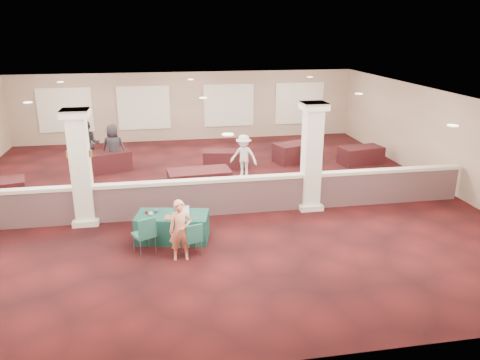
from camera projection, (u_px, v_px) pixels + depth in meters
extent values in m
plane|color=#3E0F11|center=(206.00, 197.00, 15.11)|extent=(16.00, 16.00, 0.00)
cube|color=#866E5C|center=(187.00, 106.00, 22.08)|extent=(16.00, 0.04, 3.20)
cube|color=#866E5C|center=(258.00, 279.00, 7.13)|extent=(16.00, 0.04, 3.20)
cube|color=#866E5C|center=(438.00, 138.00, 15.92)|extent=(0.04, 16.00, 3.20)
cube|color=white|center=(203.00, 97.00, 14.10)|extent=(16.00, 16.00, 0.02)
cube|color=brown|center=(211.00, 198.00, 13.55)|extent=(15.60, 0.20, 1.00)
cube|color=beige|center=(210.00, 180.00, 13.38)|extent=(15.60, 0.28, 0.10)
cube|color=silver|center=(81.00, 168.00, 12.63)|extent=(0.50, 0.50, 3.20)
cube|color=silver|center=(87.00, 220.00, 13.11)|extent=(0.70, 0.70, 0.16)
cube|color=silver|center=(75.00, 113.00, 12.15)|extent=(0.72, 0.72, 0.20)
cube|color=silver|center=(311.00, 157.00, 13.70)|extent=(0.50, 0.50, 3.20)
cube|color=silver|center=(309.00, 205.00, 14.18)|extent=(0.70, 0.70, 0.16)
cube|color=silver|center=(314.00, 106.00, 13.22)|extent=(0.72, 0.72, 0.20)
cylinder|color=brown|center=(68.00, 154.00, 12.45)|extent=(0.12, 0.12, 0.18)
cylinder|color=white|center=(68.00, 154.00, 12.45)|extent=(0.09, 0.09, 0.10)
cylinder|color=brown|center=(90.00, 153.00, 12.55)|extent=(0.12, 0.12, 0.18)
cylinder|color=white|center=(90.00, 153.00, 12.55)|extent=(0.09, 0.09, 0.10)
cube|color=#0F3730|center=(173.00, 227.00, 12.01)|extent=(1.96, 1.25, 0.70)
cube|color=#205F57|center=(192.00, 239.00, 11.20)|extent=(0.53, 0.53, 0.06)
cube|color=#205F57|center=(194.00, 233.00, 10.96)|extent=(0.40, 0.17, 0.41)
cylinder|color=slate|center=(188.00, 252.00, 11.05)|extent=(0.03, 0.03, 0.39)
cylinder|color=slate|center=(202.00, 248.00, 11.20)|extent=(0.03, 0.03, 0.39)
cylinder|color=slate|center=(183.00, 246.00, 11.34)|extent=(0.03, 0.03, 0.39)
cylinder|color=slate|center=(196.00, 243.00, 11.49)|extent=(0.03, 0.03, 0.39)
cube|color=#205F57|center=(144.00, 235.00, 11.30)|extent=(0.64, 0.64, 0.06)
cube|color=#205F57|center=(147.00, 228.00, 11.06)|extent=(0.43, 0.25, 0.45)
cylinder|color=slate|center=(141.00, 249.00, 11.12)|extent=(0.03, 0.03, 0.43)
cylinder|color=slate|center=(156.00, 245.00, 11.34)|extent=(0.03, 0.03, 0.43)
cylinder|color=slate|center=(134.00, 243.00, 11.42)|extent=(0.03, 0.03, 0.43)
cylinder|color=slate|center=(149.00, 239.00, 11.64)|extent=(0.03, 0.03, 0.43)
imported|color=#EC7D66|center=(180.00, 230.00, 10.89)|extent=(0.53, 0.36, 1.47)
cube|color=black|center=(199.00, 182.00, 15.24)|extent=(2.07, 1.15, 0.81)
cube|color=black|center=(361.00, 155.00, 18.59)|extent=(1.81, 1.12, 0.68)
cube|color=black|center=(105.00, 161.00, 17.65)|extent=(2.02, 1.45, 0.74)
cube|color=black|center=(224.00, 159.00, 18.18)|extent=(1.72, 1.07, 0.65)
cube|color=black|center=(298.00, 152.00, 18.88)|extent=(2.08, 1.47, 0.76)
imported|color=black|center=(88.00, 145.00, 17.89)|extent=(0.89, 0.50, 1.83)
imported|color=silver|center=(244.00, 156.00, 16.85)|extent=(1.09, 0.90, 1.56)
imported|color=black|center=(318.00, 152.00, 17.34)|extent=(0.92, 1.01, 1.59)
imported|color=black|center=(114.00, 147.00, 17.59)|extent=(0.92, 0.56, 1.78)
cube|color=#BBBBBF|center=(183.00, 215.00, 11.84)|extent=(0.35, 0.28, 0.02)
cube|color=#BBBBBF|center=(183.00, 209.00, 11.91)|extent=(0.31, 0.07, 0.21)
cube|color=silver|center=(183.00, 210.00, 11.91)|extent=(0.28, 0.06, 0.18)
cube|color=#AC521B|center=(172.00, 218.00, 11.67)|extent=(0.43, 0.36, 0.03)
sphere|color=beige|center=(151.00, 214.00, 11.81)|extent=(0.10, 0.10, 0.10)
sphere|color=maroon|center=(146.00, 212.00, 11.95)|extent=(0.10, 0.10, 0.10)
sphere|color=#444549|center=(156.00, 211.00, 12.00)|extent=(0.10, 0.10, 0.10)
cube|color=#B01712|center=(195.00, 219.00, 11.63)|extent=(0.12, 0.05, 0.01)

